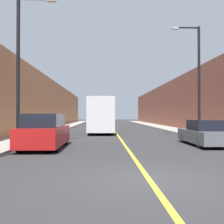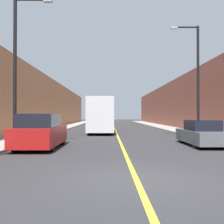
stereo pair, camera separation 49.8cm
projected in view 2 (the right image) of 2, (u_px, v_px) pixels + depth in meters
ground_plane at (136, 180)px, 7.25m from camera, size 200.00×200.00×0.00m
sidewalk_left at (64, 127)px, 37.16m from camera, size 2.65×72.00×0.13m
sidewalk_right at (164, 127)px, 37.34m from camera, size 2.65×72.00×0.13m
building_row_left at (41, 104)px, 37.15m from camera, size 4.00×72.00×6.73m
building_row_right at (187, 104)px, 37.42m from camera, size 4.00×72.00×6.79m
road_center_line at (114, 128)px, 37.25m from camera, size 0.16×72.00×0.01m
bus at (102, 115)px, 27.51m from camera, size 2.42×10.82×3.42m
parked_suv_left at (41, 132)px, 14.18m from camera, size 2.03×4.91×1.86m
car_right_near at (201, 134)px, 15.35m from camera, size 1.76×4.67×1.51m
street_lamp_left at (18, 62)px, 14.76m from camera, size 2.20×0.24×8.30m
street_lamp_right at (196, 75)px, 19.96m from camera, size 2.20×0.24×8.48m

